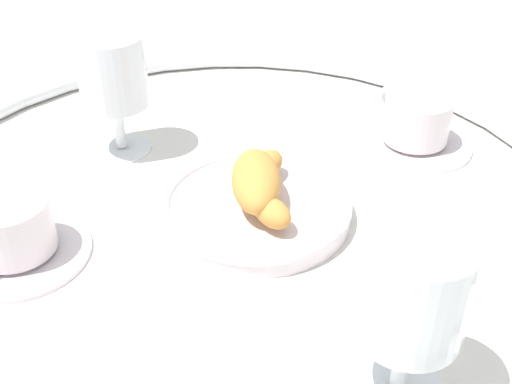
{
  "coord_description": "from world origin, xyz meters",
  "views": [
    {
      "loc": [
        0.54,
        -0.03,
        0.4
      ],
      "look_at": [
        0.01,
        0.03,
        0.03
      ],
      "focal_mm": 46.36,
      "sensor_mm": 36.0,
      "label": 1
    }
  ],
  "objects_px": {
    "pastry_plate": "(256,207)",
    "coffee_cup_near": "(415,125)",
    "croissant_large": "(259,182)",
    "coffee_cup_far": "(12,234)",
    "juice_glass_left": "(413,293)",
    "juice_glass_right": "(113,75)"
  },
  "relations": [
    {
      "from": "juice_glass_left",
      "to": "coffee_cup_near",
      "type": "bearing_deg",
      "value": 161.1
    },
    {
      "from": "coffee_cup_near",
      "to": "juice_glass_right",
      "type": "distance_m",
      "value": 0.35
    },
    {
      "from": "pastry_plate",
      "to": "coffee_cup_near",
      "type": "height_order",
      "value": "coffee_cup_near"
    },
    {
      "from": "coffee_cup_near",
      "to": "juice_glass_left",
      "type": "bearing_deg",
      "value": -18.9
    },
    {
      "from": "pastry_plate",
      "to": "juice_glass_right",
      "type": "bearing_deg",
      "value": -135.93
    },
    {
      "from": "croissant_large",
      "to": "juice_glass_left",
      "type": "xyz_separation_m",
      "value": [
        0.22,
        0.08,
        0.05
      ]
    },
    {
      "from": "pastry_plate",
      "to": "coffee_cup_far",
      "type": "distance_m",
      "value": 0.23
    },
    {
      "from": "juice_glass_left",
      "to": "juice_glass_right",
      "type": "bearing_deg",
      "value": -148.73
    },
    {
      "from": "pastry_plate",
      "to": "coffee_cup_near",
      "type": "xyz_separation_m",
      "value": [
        -0.12,
        0.2,
        0.01
      ]
    },
    {
      "from": "coffee_cup_near",
      "to": "coffee_cup_far",
      "type": "xyz_separation_m",
      "value": [
        0.16,
        -0.43,
        0.0
      ]
    },
    {
      "from": "croissant_large",
      "to": "juice_glass_right",
      "type": "relative_size",
      "value": 0.98
    },
    {
      "from": "pastry_plate",
      "to": "juice_glass_right",
      "type": "relative_size",
      "value": 1.37
    },
    {
      "from": "juice_glass_left",
      "to": "pastry_plate",
      "type": "bearing_deg",
      "value": -159.77
    },
    {
      "from": "pastry_plate",
      "to": "juice_glass_left",
      "type": "distance_m",
      "value": 0.25
    },
    {
      "from": "croissant_large",
      "to": "juice_glass_left",
      "type": "relative_size",
      "value": 0.98
    },
    {
      "from": "pastry_plate",
      "to": "croissant_large",
      "type": "height_order",
      "value": "croissant_large"
    },
    {
      "from": "coffee_cup_near",
      "to": "coffee_cup_far",
      "type": "relative_size",
      "value": 1.0
    },
    {
      "from": "coffee_cup_near",
      "to": "juice_glass_left",
      "type": "xyz_separation_m",
      "value": [
        0.35,
        -0.12,
        0.07
      ]
    },
    {
      "from": "croissant_large",
      "to": "pastry_plate",
      "type": "bearing_deg",
      "value": -93.28
    },
    {
      "from": "coffee_cup_near",
      "to": "juice_glass_left",
      "type": "distance_m",
      "value": 0.37
    },
    {
      "from": "pastry_plate",
      "to": "coffee_cup_near",
      "type": "distance_m",
      "value": 0.24
    },
    {
      "from": "pastry_plate",
      "to": "juice_glass_right",
      "type": "distance_m",
      "value": 0.22
    }
  ]
}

